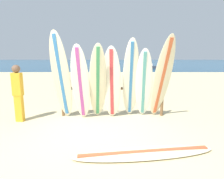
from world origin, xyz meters
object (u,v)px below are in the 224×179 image
object	(u,v)px
surfboard_leaning_center	(111,84)
small_boat_offshore	(150,67)
surfboard_leaning_left	(80,83)
surfboard_leaning_right	(143,85)
surfboard_rack	(112,95)
beachgoer_standing	(17,91)
surfboard_leaning_center_right	(130,80)
surfboard_leaning_far_left	(61,77)
surfboard_leaning_center_left	(97,83)
surfboard_leaning_far_right	(161,79)
surfboard_lying_on_sand	(144,153)

from	to	relation	value
surfboard_leaning_center	small_boat_offshore	distance (m)	24.65
surfboard_leaning_left	surfboard_leaning_right	distance (m)	1.82
surfboard_rack	beachgoer_standing	distance (m)	2.72
beachgoer_standing	surfboard_leaning_center_right	bearing A→B (deg)	3.97
surfboard_leaning_left	surfboard_leaning_center	bearing A→B (deg)	8.05
surfboard_leaning_left	surfboard_leaning_right	world-z (taller)	surfboard_leaning_left
surfboard_leaning_far_left	surfboard_leaning_left	bearing A→B (deg)	-9.03
surfboard_leaning_center_left	surfboard_leaning_far_right	xyz separation A→B (m)	(1.83, 0.05, 0.12)
surfboard_leaning_left	beachgoer_standing	bearing A→B (deg)	-177.87
surfboard_leaning_far_right	surfboard_leaning_right	bearing A→B (deg)	173.01
beachgoer_standing	surfboard_leaning_far_left	bearing A→B (deg)	7.34
surfboard_leaning_center_left	surfboard_leaning_center_right	size ratio (longest dim) A/B	0.94
surfboard_leaning_left	surfboard_leaning_center_left	world-z (taller)	surfboard_leaning_center_left
surfboard_rack	beachgoer_standing	xyz separation A→B (m)	(-2.66, -0.51, 0.22)
surfboard_rack	surfboard_leaning_left	bearing A→B (deg)	-153.86
surfboard_lying_on_sand	beachgoer_standing	bearing A→B (deg)	150.24
surfboard_lying_on_sand	surfboard_leaning_far_right	bearing A→B (deg)	68.28
surfboard_rack	surfboard_leaning_right	distance (m)	1.02
surfboard_leaning_far_left	surfboard_rack	bearing A→B (deg)	13.63
surfboard_lying_on_sand	small_boat_offshore	size ratio (longest dim) A/B	1.13
surfboard_leaning_center	surfboard_leaning_far_right	size ratio (longest dim) A/B	0.88
surfboard_lying_on_sand	small_boat_offshore	world-z (taller)	small_boat_offshore
surfboard_leaning_far_left	surfboard_leaning_left	size ratio (longest dim) A/B	1.17
surfboard_leaning_left	surfboard_leaning_center_left	xyz separation A→B (m)	(0.49, 0.03, 0.01)
surfboard_leaning_left	beachgoer_standing	world-z (taller)	surfboard_leaning_left
beachgoer_standing	surfboard_leaning_left	bearing A→B (deg)	2.13
beachgoer_standing	surfboard_leaning_center	bearing A→B (deg)	4.12
surfboard_rack	surfboard_leaning_left	xyz separation A→B (m)	(-0.90, -0.44, 0.42)
beachgoer_standing	small_boat_offshore	bearing A→B (deg)	70.44
surfboard_leaning_far_right	beachgoer_standing	xyz separation A→B (m)	(-4.07, -0.15, -0.32)
surfboard_leaning_center	surfboard_leaning_far_left	bearing A→B (deg)	-178.56
surfboard_leaning_far_left	surfboard_leaning_center_right	distance (m)	2.00
surfboard_leaning_far_left	surfboard_leaning_center	world-z (taller)	surfboard_leaning_far_left
surfboard_leaning_center	beachgoer_standing	size ratio (longest dim) A/B	1.32
surfboard_rack	surfboard_leaning_far_left	bearing A→B (deg)	-166.37
surfboard_leaning_center	surfboard_leaning_far_right	xyz separation A→B (m)	(1.43, -0.04, 0.15)
surfboard_leaning_center_right	surfboard_lying_on_sand	xyz separation A→B (m)	(0.08, -2.09, -1.13)
surfboard_leaning_far_left	surfboard_leaning_far_right	size ratio (longest dim) A/B	1.05
surfboard_leaning_right	surfboard_leaning_far_right	bearing A→B (deg)	-6.99
surfboard_leaning_right	small_boat_offshore	world-z (taller)	surfboard_leaning_right
surfboard_rack	surfboard_leaning_left	world-z (taller)	surfboard_leaning_left
surfboard_lying_on_sand	surfboard_leaning_far_left	bearing A→B (deg)	135.69
surfboard_leaning_center_left	surfboard_leaning_center	xyz separation A→B (m)	(0.40, 0.10, -0.03)
surfboard_leaning_far_right	surfboard_leaning_center	bearing A→B (deg)	178.26
surfboard_leaning_center_right	beachgoer_standing	world-z (taller)	surfboard_leaning_center_right
surfboard_leaning_center_right	surfboard_leaning_center	bearing A→B (deg)	-176.74
surfboard_leaning_center_left	beachgoer_standing	bearing A→B (deg)	-177.59
surfboard_leaning_center	surfboard_leaning_right	bearing A→B (deg)	1.14
surfboard_leaning_center_right	surfboard_leaning_far_left	bearing A→B (deg)	-178.06
surfboard_leaning_center	beachgoer_standing	world-z (taller)	surfboard_leaning_center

